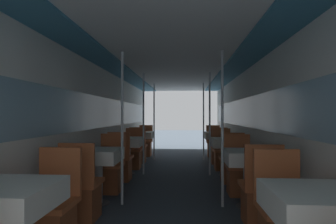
{
  "coord_description": "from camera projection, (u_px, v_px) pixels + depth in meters",
  "views": [
    {
      "loc": [
        0.19,
        -1.05,
        1.23
      ],
      "look_at": [
        -0.08,
        3.02,
        1.28
      ],
      "focal_mm": 28.0,
      "sensor_mm": 36.0,
      "label": 1
    }
  ],
  "objects": [
    {
      "name": "wall_left",
      "position": [
        99.0,
        123.0,
        4.81
      ],
      "size": [
        0.05,
        10.14,
        2.1
      ],
      "color": "silver",
      "rests_on": "ground_plane"
    },
    {
      "name": "wall_right",
      "position": [
        254.0,
        123.0,
        4.63
      ],
      "size": [
        0.05,
        10.14,
        2.1
      ],
      "color": "silver",
      "rests_on": "ground_plane"
    },
    {
      "name": "ceiling_panel",
      "position": [
        175.0,
        64.0,
        4.73
      ],
      "size": [
        2.79,
        10.14,
        0.07
      ],
      "color": "white",
      "rests_on": "wall_left"
    },
    {
      "name": "dining_table_left_0",
      "position": [
        9.0,
        203.0,
        1.79
      ],
      "size": [
        0.59,
        0.59,
        0.76
      ],
      "color": "#4C4C51",
      "rests_on": "ground_plane"
    },
    {
      "name": "chair_left_far_0",
      "position": [
        52.0,
        219.0,
        2.36
      ],
      "size": [
        0.41,
        0.41,
        0.92
      ],
      "rotation": [
        0.0,
        0.0,
        3.14
      ],
      "color": "brown",
      "rests_on": "ground_plane"
    },
    {
      "name": "dining_table_left_1",
      "position": [
        98.0,
        159.0,
        3.63
      ],
      "size": [
        0.59,
        0.59,
        0.76
      ],
      "color": "#4C4C51",
      "rests_on": "ground_plane"
    },
    {
      "name": "chair_left_near_1",
      "position": [
        82.0,
        196.0,
        3.05
      ],
      "size": [
        0.41,
        0.41,
        0.92
      ],
      "color": "brown",
      "rests_on": "ground_plane"
    },
    {
      "name": "chair_left_far_1",
      "position": [
        110.0,
        174.0,
        4.19
      ],
      "size": [
        0.41,
        0.41,
        0.92
      ],
      "rotation": [
        0.0,
        0.0,
        3.14
      ],
      "color": "brown",
      "rests_on": "ground_plane"
    },
    {
      "name": "support_pole_left_1",
      "position": [
        122.0,
        128.0,
        3.61
      ],
      "size": [
        0.04,
        0.04,
        2.1
      ],
      "color": "silver",
      "rests_on": "ground_plane"
    },
    {
      "name": "dining_table_left_2",
      "position": [
        128.0,
        144.0,
        5.46
      ],
      "size": [
        0.59,
        0.59,
        0.76
      ],
      "color": "#4C4C51",
      "rests_on": "ground_plane"
    },
    {
      "name": "chair_left_near_2",
      "position": [
        121.0,
        165.0,
        4.89
      ],
      "size": [
        0.41,
        0.41,
        0.92
      ],
      "color": "brown",
      "rests_on": "ground_plane"
    },
    {
      "name": "chair_left_far_2",
      "position": [
        133.0,
        156.0,
        6.03
      ],
      "size": [
        0.41,
        0.41,
        0.92
      ],
      "rotation": [
        0.0,
        0.0,
        3.14
      ],
      "color": "brown",
      "rests_on": "ground_plane"
    },
    {
      "name": "support_pole_left_2",
      "position": [
        143.0,
        123.0,
        5.44
      ],
      "size": [
        0.04,
        0.04,
        2.1
      ],
      "color": "silver",
      "rests_on": "ground_plane"
    },
    {
      "name": "dining_table_left_3",
      "position": [
        142.0,
        137.0,
        7.29
      ],
      "size": [
        0.59,
        0.59,
        0.76
      ],
      "color": "#4C4C51",
      "rests_on": "ground_plane"
    },
    {
      "name": "chair_left_near_3",
      "position": [
        138.0,
        152.0,
        6.72
      ],
      "size": [
        0.41,
        0.41,
        0.92
      ],
      "color": "brown",
      "rests_on": "ground_plane"
    },
    {
      "name": "chair_left_far_3",
      "position": [
        145.0,
        146.0,
        7.86
      ],
      "size": [
        0.41,
        0.41,
        0.92
      ],
      "rotation": [
        0.0,
        0.0,
        3.14
      ],
      "color": "brown",
      "rests_on": "ground_plane"
    },
    {
      "name": "support_pole_left_3",
      "position": [
        154.0,
        121.0,
        7.28
      ],
      "size": [
        0.04,
        0.04,
        2.1
      ],
      "color": "silver",
      "rests_on": "ground_plane"
    },
    {
      "name": "dining_table_right_0",
      "position": [
        317.0,
        211.0,
        1.66
      ],
      "size": [
        0.59,
        0.59,
        0.76
      ],
      "color": "#4C4C51",
      "rests_on": "ground_plane"
    },
    {
      "name": "dining_table_right_1",
      "position": [
        248.0,
        160.0,
        3.49
      ],
      "size": [
        0.59,
        0.59,
        0.76
      ],
      "color": "#4C4C51",
      "rests_on": "ground_plane"
    },
    {
      "name": "chair_right_near_1",
      "position": [
        260.0,
        199.0,
        2.92
      ],
      "size": [
        0.41,
        0.41,
        0.92
      ],
      "color": "brown",
      "rests_on": "ground_plane"
    },
    {
      "name": "chair_right_far_1",
      "position": [
        239.0,
        176.0,
        4.06
      ],
      "size": [
        0.41,
        0.41,
        0.92
      ],
      "rotation": [
        0.0,
        0.0,
        3.14
      ],
      "color": "brown",
      "rests_on": "ground_plane"
    },
    {
      "name": "support_pole_right_1",
      "position": [
        222.0,
        128.0,
        3.52
      ],
      "size": [
        0.04,
        0.04,
        2.1
      ],
      "color": "silver",
      "rests_on": "ground_plane"
    },
    {
      "name": "dining_table_right_2",
      "position": [
        226.0,
        145.0,
        5.32
      ],
      "size": [
        0.59,
        0.59,
        0.76
      ],
      "color": "#4C4C51",
      "rests_on": "ground_plane"
    },
    {
      "name": "chair_right_near_2",
      "position": [
        231.0,
        167.0,
        4.75
      ],
      "size": [
        0.41,
        0.41,
        0.92
      ],
      "color": "brown",
      "rests_on": "ground_plane"
    },
    {
      "name": "chair_right_far_2",
      "position": [
        222.0,
        157.0,
        5.89
      ],
      "size": [
        0.41,
        0.41,
        0.92
      ],
      "rotation": [
        0.0,
        0.0,
        3.14
      ],
      "color": "brown",
      "rests_on": "ground_plane"
    },
    {
      "name": "support_pole_right_2",
      "position": [
        210.0,
        124.0,
        5.35
      ],
      "size": [
        0.04,
        0.04,
        2.1
      ],
      "color": "silver",
      "rests_on": "ground_plane"
    },
    {
      "name": "dining_table_right_3",
      "position": [
        216.0,
        137.0,
        7.16
      ],
      "size": [
        0.59,
        0.59,
        0.76
      ],
      "color": "#4C4C51",
      "rests_on": "ground_plane"
    },
    {
      "name": "chair_right_near_3",
      "position": [
        218.0,
        152.0,
        6.58
      ],
      "size": [
        0.41,
        0.41,
        0.92
      ],
      "color": "brown",
      "rests_on": "ground_plane"
    },
    {
      "name": "chair_right_far_3",
      "position": [
        214.0,
        147.0,
        7.73
      ],
      "size": [
        0.41,
        0.41,
        0.92
      ],
      "rotation": [
        0.0,
        0.0,
        3.14
      ],
      "color": "brown",
      "rests_on": "ground_plane"
    },
    {
      "name": "support_pole_right_3",
      "position": [
        204.0,
        121.0,
        7.19
      ],
      "size": [
        0.04,
        0.04,
        2.1
      ],
      "color": "silver",
      "rests_on": "ground_plane"
    }
  ]
}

